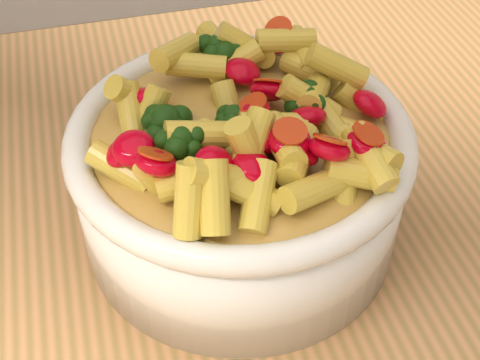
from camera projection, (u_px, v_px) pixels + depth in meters
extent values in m
cube|color=tan|center=(137.00, 271.00, 0.58)|extent=(1.20, 0.80, 0.04)
cylinder|color=tan|center=(429.00, 221.00, 1.24)|extent=(0.05, 0.05, 0.86)
cylinder|color=white|center=(240.00, 185.00, 0.56)|extent=(0.27, 0.27, 0.11)
ellipsoid|color=white|center=(240.00, 212.00, 0.58)|extent=(0.25, 0.25, 0.04)
torus|color=white|center=(240.00, 136.00, 0.52)|extent=(0.28, 0.28, 0.02)
ellipsoid|color=#E9B84F|center=(240.00, 136.00, 0.52)|extent=(0.24, 0.24, 0.03)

